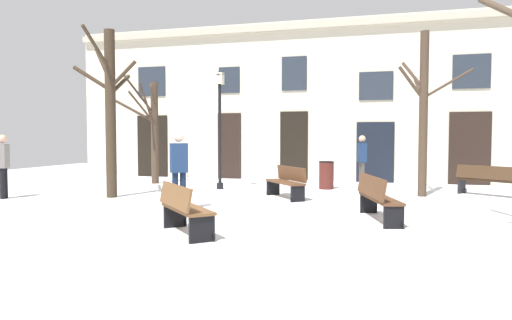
% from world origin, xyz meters
% --- Properties ---
extents(ground_plane, '(30.12, 30.12, 0.00)m').
position_xyz_m(ground_plane, '(0.00, 0.00, 0.00)').
color(ground_plane, white).
extents(building_facade, '(18.82, 0.60, 6.09)m').
position_xyz_m(building_facade, '(0.00, 7.86, 3.08)').
color(building_facade, beige).
rests_on(building_facade, ground).
extents(tree_right_of_center, '(1.78, 2.36, 3.77)m').
position_xyz_m(tree_right_of_center, '(-4.83, 5.05, 2.02)').
color(tree_right_of_center, '#423326').
rests_on(tree_right_of_center, ground).
extents(tree_near_facade, '(1.77, 2.10, 4.62)m').
position_xyz_m(tree_near_facade, '(-4.16, 1.39, 2.50)').
color(tree_near_facade, '#382B1E').
rests_on(tree_near_facade, ground).
extents(tree_foreground, '(2.11, 1.76, 4.63)m').
position_xyz_m(tree_foreground, '(4.21, 3.99, 2.43)').
color(tree_foreground, '#423326').
rests_on(tree_foreground, ground).
extents(streetlamp, '(0.30, 0.30, 3.78)m').
position_xyz_m(streetlamp, '(-1.92, 4.08, 2.32)').
color(streetlamp, black).
rests_on(streetlamp, ground).
extents(litter_bin, '(0.50, 0.50, 0.89)m').
position_xyz_m(litter_bin, '(1.37, 5.02, 0.45)').
color(litter_bin, '#4C1E19').
rests_on(litter_bin, ground).
extents(bench_back_to_back_left, '(1.42, 1.47, 0.89)m').
position_xyz_m(bench_back_to_back_left, '(-0.13, -2.59, 0.45)').
color(bench_back_to_back_left, brown).
rests_on(bench_back_to_back_left, ground).
extents(bench_back_to_back_right, '(0.98, 1.96, 0.91)m').
position_xyz_m(bench_back_to_back_right, '(3.06, -0.25, 0.48)').
color(bench_back_to_back_right, '#51331E').
rests_on(bench_back_to_back_right, ground).
extents(bench_near_lamp, '(1.38, 1.58, 0.87)m').
position_xyz_m(bench_near_lamp, '(0.60, 2.53, 0.45)').
color(bench_near_lamp, '#51331E').
rests_on(bench_near_lamp, ground).
extents(bench_near_center_tree, '(1.65, 1.36, 0.88)m').
position_xyz_m(bench_near_center_tree, '(6.01, 4.47, 0.46)').
color(bench_near_center_tree, '#3D2819').
rests_on(bench_near_center_tree, ground).
extents(person_strolling, '(0.43, 0.41, 1.81)m').
position_xyz_m(person_strolling, '(-1.36, -0.17, 1.02)').
color(person_strolling, black).
rests_on(person_strolling, ground).
extents(person_crossing_plaza, '(0.36, 0.44, 1.74)m').
position_xyz_m(person_crossing_plaza, '(-6.82, 0.35, 0.97)').
color(person_crossing_plaza, black).
rests_on(person_crossing_plaza, ground).
extents(person_by_shop_door, '(0.34, 0.43, 1.73)m').
position_xyz_m(person_by_shop_door, '(2.43, 6.06, 0.96)').
color(person_by_shop_door, '#403D3A').
rests_on(person_by_shop_door, ground).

